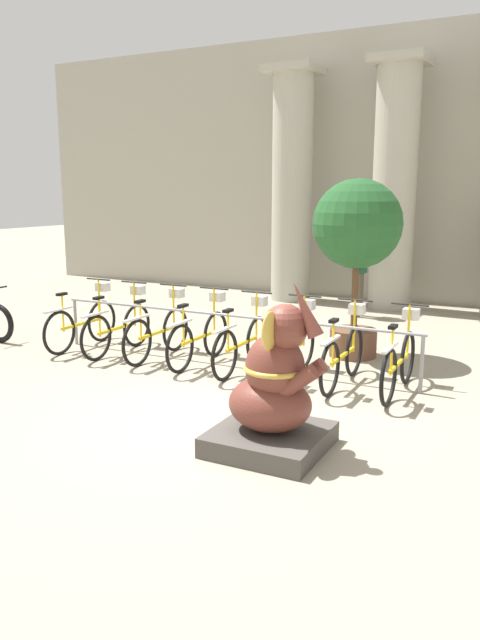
{
  "coord_description": "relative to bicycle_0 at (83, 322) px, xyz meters",
  "views": [
    {
      "loc": [
        3.23,
        -5.74,
        2.49
      ],
      "look_at": [
        -0.07,
        0.66,
        1.0
      ],
      "focal_mm": 35.0,
      "sensor_mm": 36.0,
      "label": 1
    }
  ],
  "objects": [
    {
      "name": "bicycle_6",
      "position": [
        4.37,
        0.0,
        0.0
      ],
      "size": [
        0.48,
        1.71,
        1.07
      ],
      "color": "black",
      "rests_on": "ground_plane"
    },
    {
      "name": "potted_tree",
      "position": [
        4.05,
        1.47,
        1.44
      ],
      "size": [
        1.33,
        1.33,
        2.68
      ],
      "color": "brown",
      "rests_on": "ground_plane"
    },
    {
      "name": "bike_rack",
      "position": [
        2.55,
        0.11,
        0.22
      ],
      "size": [
        5.7,
        0.05,
        0.77
      ],
      "color": "gray",
      "rests_on": "ground_plane"
    },
    {
      "name": "bicycle_1",
      "position": [
        0.73,
        -0.01,
        0.0
      ],
      "size": [
        0.48,
        1.71,
        1.07
      ],
      "color": "black",
      "rests_on": "ground_plane"
    },
    {
      "name": "column_middle",
      "position": [
        3.53,
        5.76,
        2.21
      ],
      "size": [
        1.13,
        1.13,
        5.16
      ],
      "color": "#ADA899",
      "rests_on": "ground_plane"
    },
    {
      "name": "ground_plane",
      "position": [
        3.53,
        -1.84,
        -0.42
      ],
      "size": [
        60.0,
        60.0,
        0.0
      ],
      "primitive_type": "plane",
      "color": "#9E937F"
    },
    {
      "name": "person_pedestrian",
      "position": [
        3.23,
        4.53,
        0.68
      ],
      "size": [
        0.24,
        0.47,
        1.8
      ],
      "color": "brown",
      "rests_on": "ground_plane"
    },
    {
      "name": "bicycle_7",
      "position": [
        5.1,
        -0.01,
        0.0
      ],
      "size": [
        0.48,
        1.71,
        1.07
      ],
      "color": "black",
      "rests_on": "ground_plane"
    },
    {
      "name": "building_facade",
      "position": [
        3.53,
        6.76,
        2.58
      ],
      "size": [
        20.0,
        0.2,
        6.0
      ],
      "color": "#A39E8E",
      "rests_on": "ground_plane"
    },
    {
      "name": "bicycle_5",
      "position": [
        3.64,
        0.02,
        0.0
      ],
      "size": [
        0.48,
        1.71,
        1.07
      ],
      "color": "black",
      "rests_on": "ground_plane"
    },
    {
      "name": "bicycle_0",
      "position": [
        0.0,
        0.0,
        0.0
      ],
      "size": [
        0.48,
        1.71,
        1.07
      ],
      "color": "black",
      "rests_on": "ground_plane"
    },
    {
      "name": "bicycle_4",
      "position": [
        2.91,
        -0.02,
        0.0
      ],
      "size": [
        0.48,
        1.71,
        1.07
      ],
      "color": "black",
      "rests_on": "ground_plane"
    },
    {
      "name": "bicycle_3",
      "position": [
        2.19,
        0.02,
        0.0
      ],
      "size": [
        0.48,
        1.71,
        1.07
      ],
      "color": "black",
      "rests_on": "ground_plane"
    },
    {
      "name": "column_left",
      "position": [
        1.22,
        5.76,
        2.21
      ],
      "size": [
        1.13,
        1.13,
        5.16
      ],
      "color": "#ADA899",
      "rests_on": "ground_plane"
    },
    {
      "name": "elephant_statue",
      "position": [
        4.42,
        -2.33,
        0.16
      ],
      "size": [
        1.07,
        1.07,
        1.71
      ],
      "color": "#4C4742",
      "rests_on": "ground_plane"
    },
    {
      "name": "bicycle_2",
      "position": [
        1.46,
        0.02,
        0.0
      ],
      "size": [
        0.48,
        1.71,
        1.07
      ],
      "color": "black",
      "rests_on": "ground_plane"
    }
  ]
}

